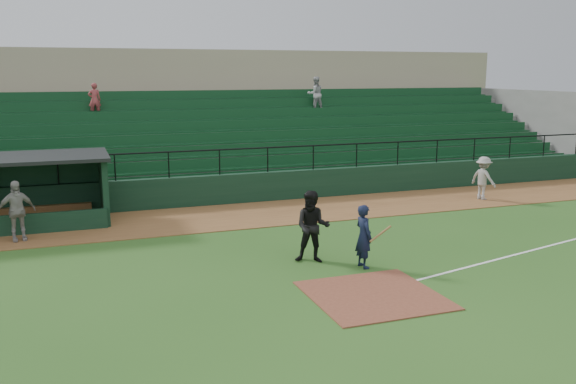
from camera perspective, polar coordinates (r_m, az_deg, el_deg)
name	(u,v)px	position (r m, az deg, el deg)	size (l,w,h in m)	color
ground	(355,282)	(15.75, 6.26, -8.34)	(90.00, 90.00, 0.00)	#29541B
warning_track	(261,214)	(22.90, -2.55, -2.03)	(40.00, 4.00, 0.03)	brown
home_plate_dirt	(374,295)	(14.91, 7.96, -9.46)	(3.00, 3.00, 0.03)	brown
foul_line	(569,241)	(21.23, 24.60, -4.14)	(18.00, 0.09, 0.01)	white
stadium_structure	(209,132)	(30.62, -7.33, 5.57)	(38.00, 13.08, 6.40)	black
batter_at_plate	(364,236)	(16.69, 7.05, -4.10)	(1.03, 0.70, 1.73)	black
umpire	(313,227)	(17.00, 2.29, -3.25)	(0.98, 0.76, 2.02)	black
runner	(483,178)	(26.49, 17.68, 1.24)	(1.15, 0.66, 1.78)	#9C9792
dugout_player_a	(16,211)	(20.82, -23.91, -1.61)	(1.11, 0.46, 1.90)	gray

